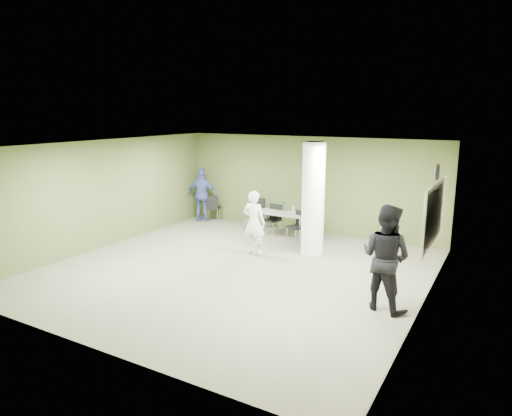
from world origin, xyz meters
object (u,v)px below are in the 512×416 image
Objects in this scene: woman_white at (254,223)px; man_black at (386,258)px; chair_back_left at (213,206)px; man_blue at (202,195)px; folding_table at (283,214)px.

man_black is (3.65, -1.65, 0.16)m from woman_white.
man_black is (6.53, -3.98, 0.47)m from chair_back_left.
chair_back_left is 0.49× the size of man_blue.
folding_table is at bearing 158.31° from man_blue.
man_black is 7.79m from man_blue.
man_blue is (-3.06, 0.36, 0.21)m from folding_table.
folding_table is 5.09m from man_black.
man_blue reaches higher than chair_back_left.
man_black is at bearing 153.91° from woman_white.
folding_table is 2.84m from chair_back_left.
woman_white is at bearing -86.17° from folding_table.
folding_table is 1.73× the size of chair_back_left.
man_black is 1.11× the size of man_blue.
man_black reaches higher than woman_white.
man_black reaches higher than chair_back_left.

